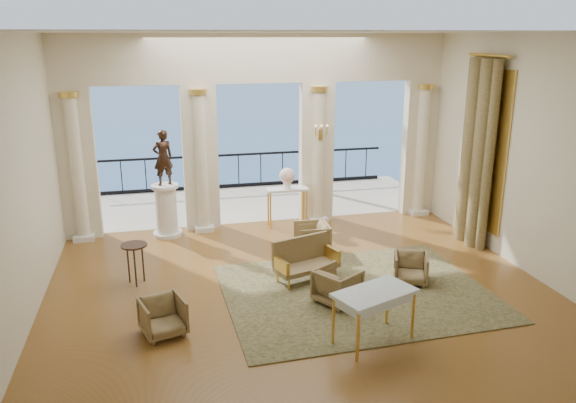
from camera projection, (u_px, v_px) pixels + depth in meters
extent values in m
plane|color=#4F260C|center=(300.00, 289.00, 10.22)|extent=(9.00, 9.00, 0.00)
plane|color=beige|center=(398.00, 255.00, 5.85)|extent=(9.00, 0.00, 9.00)
plane|color=beige|center=(17.00, 185.00, 8.58)|extent=(0.00, 8.00, 8.00)
plane|color=beige|center=(531.00, 157.00, 10.58)|extent=(0.00, 8.00, 8.00)
plane|color=white|center=(302.00, 32.00, 8.94)|extent=(9.00, 9.00, 0.00)
cube|color=#F0E0C3|center=(258.00, 58.00, 12.68)|extent=(9.00, 0.30, 1.10)
cube|color=#F0E0C3|center=(78.00, 164.00, 12.42)|extent=(0.80, 0.30, 3.40)
cylinder|color=#F0E0C3|center=(77.00, 171.00, 12.28)|extent=(0.28, 0.28, 3.20)
cylinder|color=gold|center=(69.00, 94.00, 11.81)|extent=(0.40, 0.40, 0.12)
cube|color=silver|center=(85.00, 237.00, 12.72)|extent=(0.45, 0.45, 0.12)
cube|color=#F0E0C3|center=(200.00, 158.00, 13.02)|extent=(0.80, 0.30, 3.40)
cylinder|color=#F0E0C3|center=(201.00, 164.00, 12.88)|extent=(0.28, 0.28, 3.20)
cylinder|color=gold|center=(198.00, 92.00, 12.41)|extent=(0.40, 0.40, 0.12)
cube|color=silver|center=(204.00, 228.00, 13.32)|extent=(0.45, 0.45, 0.12)
cube|color=#F0E0C3|center=(316.00, 153.00, 13.64)|extent=(0.80, 0.30, 3.40)
cylinder|color=#F0E0C3|center=(318.00, 158.00, 13.50)|extent=(0.28, 0.28, 3.20)
cylinder|color=gold|center=(319.00, 89.00, 13.03)|extent=(0.40, 0.40, 0.12)
cube|color=silver|center=(317.00, 219.00, 13.94)|extent=(0.45, 0.45, 0.12)
cube|color=#F0E0C3|center=(418.00, 148.00, 14.24)|extent=(0.80, 0.30, 3.40)
cylinder|color=#F0E0C3|center=(421.00, 153.00, 14.10)|extent=(0.28, 0.28, 3.20)
cylinder|color=gold|center=(426.00, 86.00, 13.63)|extent=(0.40, 0.40, 0.12)
cube|color=silver|center=(417.00, 211.00, 14.54)|extent=(0.45, 0.45, 0.12)
cube|color=#B0A596|center=(248.00, 203.00, 15.64)|extent=(10.00, 3.60, 0.10)
cube|color=black|center=(238.00, 155.00, 16.84)|extent=(9.00, 0.06, 0.06)
cube|color=black|center=(239.00, 185.00, 17.11)|extent=(9.00, 0.06, 0.10)
cylinder|color=black|center=(239.00, 171.00, 16.98)|extent=(0.03, 0.03, 1.00)
cylinder|color=black|center=(97.00, 179.00, 16.07)|extent=(0.03, 0.03, 1.00)
cylinder|color=black|center=(366.00, 164.00, 17.89)|extent=(0.03, 0.03, 1.00)
cylinder|color=#4C3823|center=(310.00, 120.00, 16.22)|extent=(0.20, 0.20, 4.20)
plane|color=#2D5C97|center=(175.00, 125.00, 67.87)|extent=(160.00, 160.00, 0.00)
cylinder|color=brown|center=(489.00, 159.00, 11.59)|extent=(0.26, 0.26, 4.00)
cylinder|color=brown|center=(475.00, 154.00, 12.00)|extent=(0.32, 0.32, 4.00)
cylinder|color=brown|center=(466.00, 150.00, 12.43)|extent=(0.26, 0.26, 4.00)
cylinder|color=gold|center=(489.00, 56.00, 11.43)|extent=(0.08, 1.40, 0.08)
cube|color=gold|center=(485.00, 149.00, 12.01)|extent=(0.04, 1.60, 3.40)
cube|color=gold|center=(320.00, 135.00, 13.20)|extent=(0.10, 0.04, 0.25)
cylinder|color=gold|center=(316.00, 131.00, 13.06)|extent=(0.02, 0.02, 0.22)
cylinder|color=gold|center=(321.00, 131.00, 13.09)|extent=(0.02, 0.02, 0.22)
cylinder|color=gold|center=(327.00, 131.00, 13.12)|extent=(0.02, 0.02, 0.22)
cube|color=#2A3119|center=(357.00, 292.00, 10.09)|extent=(4.77, 3.76, 0.02)
imported|color=#4C3D1F|center=(163.00, 315.00, 8.62)|extent=(0.77, 0.74, 0.65)
imported|color=#4C3D1F|center=(411.00, 267.00, 10.44)|extent=(0.77, 0.75, 0.62)
imported|color=#4C3D1F|center=(312.00, 236.00, 11.91)|extent=(0.65, 0.70, 0.70)
imported|color=#4C3D1F|center=(338.00, 284.00, 9.64)|extent=(0.88, 0.89, 0.68)
cube|color=#4C3D1F|center=(307.00, 267.00, 10.53)|extent=(1.31, 0.85, 0.09)
cube|color=#4C3D1F|center=(300.00, 249.00, 10.64)|extent=(1.18, 0.45, 0.50)
cube|color=gold|center=(281.00, 265.00, 10.20)|extent=(0.22, 0.49, 0.23)
cube|color=gold|center=(332.00, 253.00, 10.77)|extent=(0.22, 0.49, 0.23)
cylinder|color=gold|center=(289.00, 285.00, 10.15)|extent=(0.05, 0.05, 0.23)
cylinder|color=gold|center=(336.00, 273.00, 10.67)|extent=(0.05, 0.05, 0.23)
cylinder|color=gold|center=(278.00, 277.00, 10.47)|extent=(0.05, 0.05, 0.23)
cylinder|color=gold|center=(324.00, 266.00, 11.00)|extent=(0.05, 0.05, 0.23)
cube|color=silver|center=(375.00, 293.00, 8.27)|extent=(1.36, 1.05, 0.05)
cylinder|color=gold|center=(358.00, 337.00, 7.87)|extent=(0.05, 0.05, 0.77)
cylinder|color=gold|center=(413.00, 316.00, 8.46)|extent=(0.05, 0.05, 0.77)
cylinder|color=gold|center=(333.00, 321.00, 8.31)|extent=(0.05, 0.05, 0.77)
cylinder|color=gold|center=(387.00, 302.00, 8.90)|extent=(0.05, 0.05, 0.77)
cylinder|color=silver|center=(168.00, 233.00, 12.97)|extent=(0.66, 0.66, 0.09)
cylinder|color=silver|center=(166.00, 210.00, 12.81)|extent=(0.48, 0.48, 1.06)
cylinder|color=silver|center=(165.00, 186.00, 12.65)|extent=(0.62, 0.62, 0.07)
imported|color=black|center=(163.00, 158.00, 12.46)|extent=(0.53, 0.43, 1.25)
cube|color=silver|center=(287.00, 189.00, 13.41)|extent=(0.99, 0.39, 0.05)
cylinder|color=gold|center=(270.00, 211.00, 13.32)|extent=(0.05, 0.05, 0.88)
cylinder|color=gold|center=(306.00, 208.00, 13.51)|extent=(0.05, 0.05, 0.88)
cylinder|color=gold|center=(268.00, 208.00, 13.57)|extent=(0.05, 0.05, 0.88)
cylinder|color=gold|center=(303.00, 205.00, 13.76)|extent=(0.05, 0.05, 0.88)
cylinder|color=white|center=(287.00, 184.00, 13.37)|extent=(0.19, 0.19, 0.23)
sphere|color=pink|center=(287.00, 176.00, 13.31)|extent=(0.37, 0.37, 0.37)
cylinder|color=black|center=(134.00, 245.00, 10.26)|extent=(0.48, 0.48, 0.03)
cylinder|color=black|center=(143.00, 263.00, 10.47)|extent=(0.03, 0.03, 0.74)
cylinder|color=black|center=(128.00, 264.00, 10.41)|extent=(0.03, 0.03, 0.74)
cylinder|color=black|center=(135.00, 268.00, 10.23)|extent=(0.03, 0.03, 0.74)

